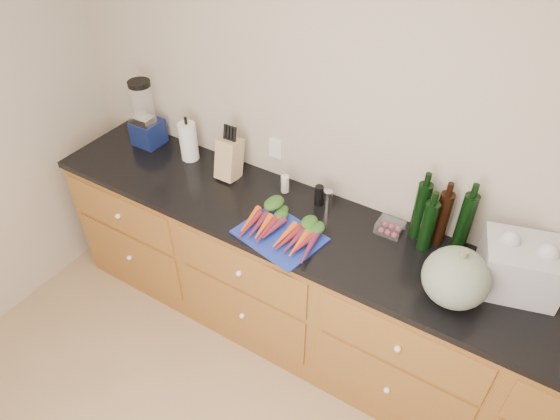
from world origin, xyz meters
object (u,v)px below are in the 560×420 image
Objects in this scene: squash at (456,278)px; knife_block at (229,159)px; carrots at (284,227)px; cutting_board at (280,236)px; tomato_box at (390,227)px; blender_appliance at (145,117)px; paper_towel at (189,141)px.

squash is 1.22× the size of knife_block.
cutting_board is at bearing -90.00° from carrots.
squash is 0.50m from tomato_box.
squash is 0.69× the size of blender_appliance.
paper_towel is at bearing 171.35° from squash.
squash is at bearing 3.85° from cutting_board.
knife_block is (-0.53, 0.30, 0.12)m from cutting_board.
blender_appliance is (-1.19, 0.28, 0.15)m from carrots.
paper_towel is 1.32m from tomato_box.
squash is 1.42m from knife_block.
tomato_box is at bearing 35.22° from cutting_board.
carrots is 1.23m from blender_appliance.
tomato_box reaches higher than cutting_board.
squash reaches higher than cutting_board.
cutting_board is at bearing -176.15° from squash.
squash is at bearing 1.18° from carrots.
paper_towel is at bearing 0.40° from blender_appliance.
cutting_board is 0.05m from carrots.
carrots is 0.60m from knife_block.
knife_block is at bearing -3.56° from paper_towel.
tomato_box is at bearing 0.43° from paper_towel.
paper_towel reaches higher than knife_block.
paper_towel reaches higher than carrots.
carrots is 0.90m from paper_towel.
paper_towel is 1.00× the size of knife_block.
paper_towel is 1.81× the size of tomato_box.
knife_block is 1.81× the size of tomato_box.
cutting_board is at bearing -144.78° from tomato_box.
squash is 2.21× the size of tomato_box.
blender_appliance is at bearing 166.89° from carrots.
cutting_board is 1.74× the size of knife_block.
cutting_board is 1.00× the size of carrots.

